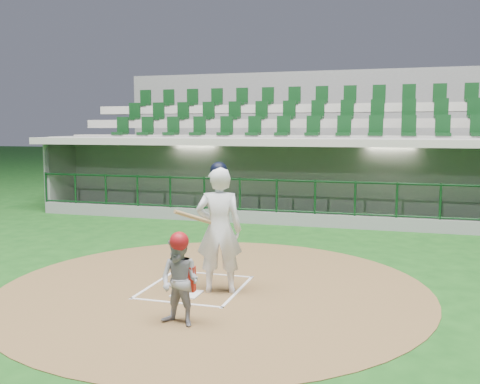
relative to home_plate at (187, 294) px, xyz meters
name	(u,v)px	position (x,y,z in m)	size (l,w,h in m)	color
ground	(202,283)	(0.00, 0.70, -0.02)	(120.00, 120.00, 0.00)	#134513
dirt_circle	(214,287)	(0.30, 0.50, -0.02)	(7.20, 7.20, 0.01)	brown
home_plate	(187,294)	(0.00, 0.00, 0.00)	(0.43, 0.43, 0.02)	white
batter_box_chalk	(196,287)	(0.00, 0.40, 0.00)	(1.55, 1.80, 0.01)	white
dugout_structure	(291,184)	(0.05, 8.52, 0.95)	(16.40, 3.70, 3.00)	slate
seating_deck	(306,163)	(0.00, 11.61, 1.40)	(17.00, 6.72, 5.15)	gray
batter	(219,228)	(0.45, 0.30, 1.05)	(0.97, 0.98, 2.14)	white
catcher	(180,280)	(0.43, -1.27, 0.62)	(0.66, 0.56, 1.29)	#939398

